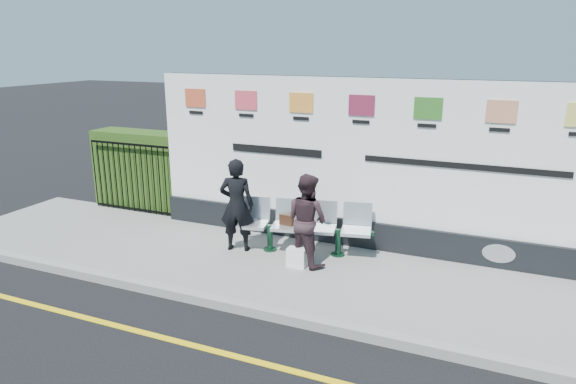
{
  "coord_description": "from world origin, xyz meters",
  "views": [
    {
      "loc": [
        2.76,
        -4.77,
        3.64
      ],
      "look_at": [
        -0.5,
        2.94,
        1.25
      ],
      "focal_mm": 32.0,
      "sensor_mm": 36.0,
      "label": 1
    }
  ],
  "objects_px": {
    "billboard": "(360,176)",
    "woman_right": "(307,220)",
    "bench": "(304,239)",
    "woman_left": "(237,205)"
  },
  "relations": [
    {
      "from": "woman_left",
      "to": "woman_right",
      "type": "distance_m",
      "value": 1.36
    },
    {
      "from": "woman_left",
      "to": "bench",
      "type": "bearing_deg",
      "value": -179.9
    },
    {
      "from": "billboard",
      "to": "bench",
      "type": "xyz_separation_m",
      "value": [
        -0.77,
        -0.74,
        -1.05
      ]
    },
    {
      "from": "billboard",
      "to": "woman_right",
      "type": "xyz_separation_m",
      "value": [
        -0.56,
        -1.15,
        -0.53
      ]
    },
    {
      "from": "billboard",
      "to": "woman_left",
      "type": "distance_m",
      "value": 2.24
    },
    {
      "from": "billboard",
      "to": "woman_left",
      "type": "relative_size",
      "value": 4.81
    },
    {
      "from": "billboard",
      "to": "woman_right",
      "type": "distance_m",
      "value": 1.39
    },
    {
      "from": "billboard",
      "to": "woman_right",
      "type": "relative_size",
      "value": 5.18
    },
    {
      "from": "bench",
      "to": "woman_left",
      "type": "bearing_deg",
      "value": -176.24
    },
    {
      "from": "woman_right",
      "to": "bench",
      "type": "bearing_deg",
      "value": -38.88
    }
  ]
}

